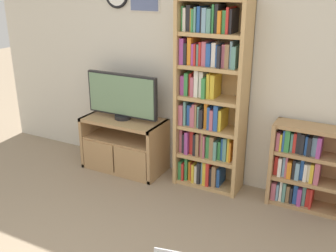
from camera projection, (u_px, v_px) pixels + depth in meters
name	position (u px, v px, depth m)	size (l,w,h in m)	color
wall_back	(211.00, 57.00, 3.90)	(5.61, 0.09, 2.60)	beige
tv_stand	(124.00, 144.00, 4.39)	(0.91, 0.46, 0.59)	tan
television	(122.00, 96.00, 4.22)	(0.85, 0.18, 0.50)	black
bookshelf_tall	(209.00, 99.00, 3.85)	(0.68, 0.31, 1.88)	tan
bookshelf_short	(304.00, 167.00, 3.64)	(0.69, 0.26, 0.81)	tan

